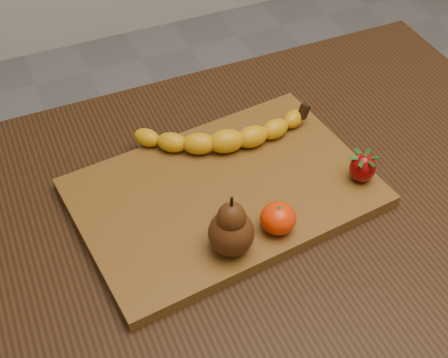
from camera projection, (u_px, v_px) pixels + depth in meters
name	position (u px, v px, depth m)	size (l,w,h in m)	color
table	(263.00, 235.00, 1.05)	(1.00, 0.70, 0.76)	black
cutting_board	(224.00, 193.00, 0.97)	(0.45, 0.30, 0.02)	brown
banana	(226.00, 141.00, 1.01)	(0.25, 0.07, 0.04)	#D8990A
pear	(231.00, 224.00, 0.84)	(0.06, 0.06, 0.10)	#48230B
mandarin	(278.00, 218.00, 0.89)	(0.05, 0.05, 0.04)	#EE2E02
strawberry	(363.00, 167.00, 0.96)	(0.04, 0.04, 0.05)	#830306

